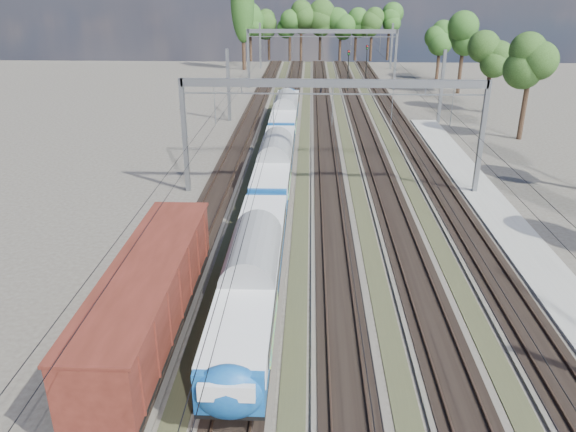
{
  "coord_description": "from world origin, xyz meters",
  "views": [
    {
      "loc": [
        -1.72,
        -12.59,
        15.69
      ],
      "look_at": [
        -2.92,
        18.23,
        2.8
      ],
      "focal_mm": 35.0,
      "sensor_mm": 36.0,
      "label": 1
    }
  ],
  "objects_px": {
    "signal_near": "(348,66)",
    "worker": "(321,89)",
    "freight_boxcar": "(150,294)",
    "emu_train": "(275,158)",
    "signal_far": "(367,58)"
  },
  "relations": [
    {
      "from": "worker",
      "to": "signal_near",
      "type": "distance_m",
      "value": 5.69
    },
    {
      "from": "freight_boxcar",
      "to": "worker",
      "type": "distance_m",
      "value": 63.42
    },
    {
      "from": "freight_boxcar",
      "to": "emu_train",
      "type": "bearing_deg",
      "value": 78.38
    },
    {
      "from": "emu_train",
      "to": "worker",
      "type": "relative_size",
      "value": 32.83
    },
    {
      "from": "freight_boxcar",
      "to": "signal_near",
      "type": "height_order",
      "value": "signal_near"
    },
    {
      "from": "freight_boxcar",
      "to": "worker",
      "type": "bearing_deg",
      "value": 81.92
    },
    {
      "from": "emu_train",
      "to": "worker",
      "type": "height_order",
      "value": "emu_train"
    },
    {
      "from": "emu_train",
      "to": "freight_boxcar",
      "type": "distance_m",
      "value": 22.35
    },
    {
      "from": "signal_far",
      "to": "worker",
      "type": "bearing_deg",
      "value": -140.08
    },
    {
      "from": "signal_near",
      "to": "signal_far",
      "type": "height_order",
      "value": "signal_near"
    },
    {
      "from": "emu_train",
      "to": "signal_near",
      "type": "distance_m",
      "value": 44.2
    },
    {
      "from": "emu_train",
      "to": "signal_far",
      "type": "xyz_separation_m",
      "value": [
        12.3,
        54.44,
        1.37
      ]
    },
    {
      "from": "signal_far",
      "to": "emu_train",
      "type": "bearing_deg",
      "value": -122.59
    },
    {
      "from": "signal_near",
      "to": "worker",
      "type": "bearing_deg",
      "value": -150.23
    },
    {
      "from": "emu_train",
      "to": "signal_far",
      "type": "distance_m",
      "value": 55.83
    }
  ]
}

